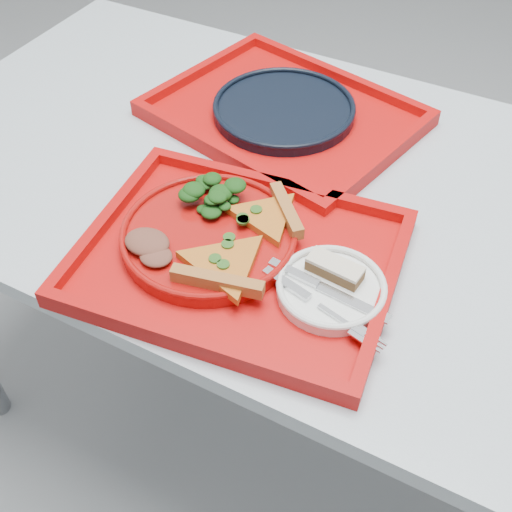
% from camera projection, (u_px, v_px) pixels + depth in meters
% --- Properties ---
extents(ground, '(10.00, 10.00, 0.00)m').
position_uv_depth(ground, '(313.00, 426.00, 1.58)').
color(ground, '#919399').
rests_on(ground, ground).
extents(table, '(1.60, 0.80, 0.75)m').
position_uv_depth(table, '(338.00, 229.00, 1.10)').
color(table, '#A4AEB8').
rests_on(table, ground).
extents(tray_main, '(0.49, 0.40, 0.01)m').
position_uv_depth(tray_main, '(239.00, 261.00, 0.93)').
color(tray_main, '#B40B09').
rests_on(tray_main, table).
extents(tray_far, '(0.52, 0.44, 0.01)m').
position_uv_depth(tray_far, '(284.00, 117.00, 1.19)').
color(tray_far, '#B40B09').
rests_on(tray_far, table).
extents(dinner_plate, '(0.26, 0.26, 0.02)m').
position_uv_depth(dinner_plate, '(209.00, 237.00, 0.95)').
color(dinner_plate, '#9E0D0A').
rests_on(dinner_plate, tray_main).
extents(side_plate, '(0.15, 0.15, 0.01)m').
position_uv_depth(side_plate, '(331.00, 290.00, 0.88)').
color(side_plate, white).
rests_on(side_plate, tray_main).
extents(navy_plate, '(0.26, 0.26, 0.02)m').
position_uv_depth(navy_plate, '(284.00, 111.00, 1.18)').
color(navy_plate, black).
rests_on(navy_plate, tray_far).
extents(pizza_slice_a, '(0.16, 0.17, 0.02)m').
position_uv_depth(pizza_slice_a, '(225.00, 262.00, 0.89)').
color(pizza_slice_a, gold).
rests_on(pizza_slice_a, dinner_plate).
extents(pizza_slice_b, '(0.17, 0.17, 0.02)m').
position_uv_depth(pizza_slice_b, '(266.00, 214.00, 0.95)').
color(pizza_slice_b, gold).
rests_on(pizza_slice_b, dinner_plate).
extents(salad_heap, '(0.08, 0.07, 0.04)m').
position_uv_depth(salad_heap, '(214.00, 191.00, 0.97)').
color(salad_heap, black).
rests_on(salad_heap, dinner_plate).
extents(meat_portion, '(0.07, 0.05, 0.02)m').
position_uv_depth(meat_portion, '(147.00, 242.00, 0.91)').
color(meat_portion, brown).
rests_on(meat_portion, dinner_plate).
extents(dessert_bar, '(0.08, 0.04, 0.02)m').
position_uv_depth(dessert_bar, '(335.00, 268.00, 0.88)').
color(dessert_bar, '#54361C').
rests_on(dessert_bar, side_plate).
extents(knife, '(0.19, 0.04, 0.01)m').
position_uv_depth(knife, '(328.00, 289.00, 0.87)').
color(knife, silver).
rests_on(knife, side_plate).
extents(fork, '(0.18, 0.07, 0.01)m').
position_uv_depth(fork, '(318.00, 304.00, 0.85)').
color(fork, silver).
rests_on(fork, side_plate).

